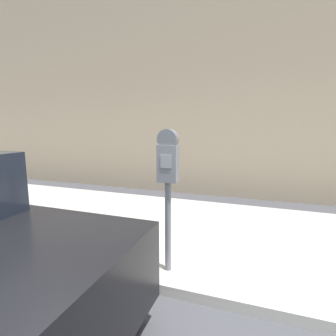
% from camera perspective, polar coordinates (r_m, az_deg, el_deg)
% --- Properties ---
extents(sidewalk, '(24.00, 2.80, 0.11)m').
position_cam_1_polar(sidewalk, '(4.00, -0.36, -13.05)').
color(sidewalk, '#BCB7AD').
rests_on(sidewalk, ground_plane).
extents(building_facade, '(24.00, 0.30, 5.18)m').
position_cam_1_polar(building_facade, '(6.10, 7.74, 18.86)').
color(building_facade, tan).
rests_on(building_facade, ground_plane).
extents(parking_meter, '(0.20, 0.12, 1.44)m').
position_cam_1_polar(parking_meter, '(2.54, -0.00, -1.32)').
color(parking_meter, slate).
rests_on(parking_meter, sidewalk).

